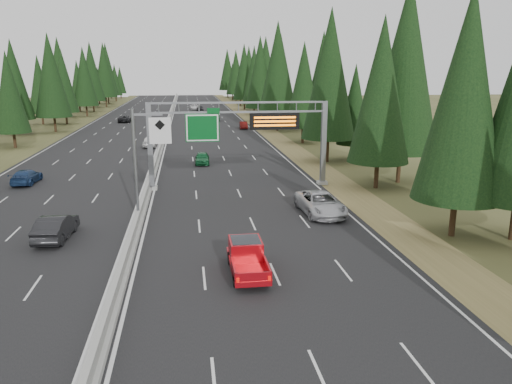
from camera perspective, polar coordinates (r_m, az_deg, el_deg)
road at (r=90.53m, az=-10.24°, el=6.85°), size 32.00×260.00×0.08m
shoulder_right at (r=91.57m, az=1.04°, el=7.14°), size 3.60×260.00×0.06m
shoulder_left at (r=92.95m, az=-21.33°, el=6.30°), size 3.60×260.00×0.06m
median_barrier at (r=90.48m, az=-10.25°, el=7.08°), size 0.70×260.00×0.85m
sign_gantry at (r=45.35m, az=-1.16°, el=6.99°), size 16.75×0.98×7.80m
hov_sign_pole at (r=35.43m, az=-12.73°, el=3.85°), size 2.80×0.50×8.00m
tree_row_right at (r=91.36m, az=3.68°, el=13.06°), size 11.99×241.39×18.92m
tree_row_left at (r=86.16m, az=-25.72°, el=11.51°), size 11.93×241.23×18.99m
silver_minivan at (r=37.69m, az=7.36°, el=-1.29°), size 3.09×6.08×1.64m
red_pickup at (r=26.93m, az=-1.10°, el=-7.18°), size 1.81×5.06×1.65m
car_ahead_green at (r=57.83m, az=-6.17°, el=3.88°), size 1.77×4.06×1.36m
car_ahead_dkred at (r=92.51m, az=-1.45°, el=7.63°), size 1.51×3.96×1.29m
car_ahead_dkgrey at (r=107.60m, az=-4.70°, el=8.46°), size 1.87×4.51×1.31m
car_ahead_white at (r=138.82m, az=-7.01°, el=9.62°), size 2.66×5.27×1.43m
car_ahead_far at (r=133.84m, az=-6.40°, el=9.48°), size 1.79×4.17×1.40m
car_onc_near at (r=34.40m, az=-21.90°, el=-3.72°), size 2.00×4.92×1.59m
car_onc_blue at (r=52.24m, az=-24.77°, el=1.61°), size 2.08×4.75×1.36m
car_onc_white at (r=71.95m, az=-11.99°, el=5.68°), size 2.08×4.68×1.56m
car_onc_far at (r=108.04m, az=-14.77°, el=8.13°), size 2.57×5.38×1.48m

